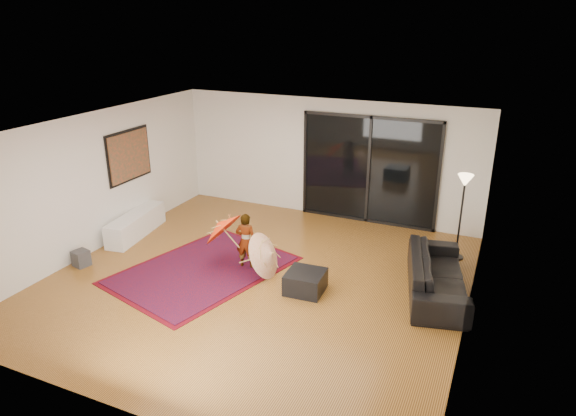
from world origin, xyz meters
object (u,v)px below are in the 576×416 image
Objects in this scene: ottoman at (305,282)px; child at (246,241)px; sofa at (437,274)px; media_console at (136,224)px.

child is at bearing 163.92° from ottoman.
sofa is 3.67× the size of ottoman.
child is at bearing 85.52° from sofa.
sofa reaches higher than ottoman.
child is (2.84, -0.37, 0.29)m from media_console.
child reaches higher than media_console.
child is at bearing -15.67° from media_console.
sofa reaches higher than media_console.
sofa is 2.15× the size of child.
media_console is at bearing -17.07° from child.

